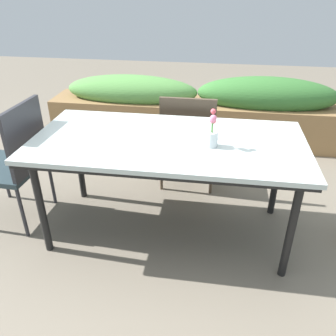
{
  "coord_description": "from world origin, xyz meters",
  "views": [
    {
      "loc": [
        0.28,
        -2.13,
        1.79
      ],
      "look_at": [
        -0.05,
        0.02,
        0.56
      ],
      "focal_mm": 36.97,
      "sensor_mm": 36.0,
      "label": 1
    }
  ],
  "objects_px": {
    "dining_table": "(168,147)",
    "planter_box": "(198,110)",
    "chair_end_left": "(14,159)",
    "chair_far_side": "(189,135)",
    "flower_vase": "(212,134)"
  },
  "relations": [
    {
      "from": "dining_table",
      "to": "planter_box",
      "type": "relative_size",
      "value": 0.54
    },
    {
      "from": "planter_box",
      "to": "dining_table",
      "type": "bearing_deg",
      "value": -93.08
    },
    {
      "from": "flower_vase",
      "to": "chair_end_left",
      "type": "bearing_deg",
      "value": 177.52
    },
    {
      "from": "dining_table",
      "to": "planter_box",
      "type": "xyz_separation_m",
      "value": [
        0.1,
        1.77,
        -0.36
      ]
    },
    {
      "from": "planter_box",
      "to": "flower_vase",
      "type": "bearing_deg",
      "value": -83.65
    },
    {
      "from": "flower_vase",
      "to": "planter_box",
      "type": "bearing_deg",
      "value": 96.35
    },
    {
      "from": "chair_far_side",
      "to": "planter_box",
      "type": "relative_size",
      "value": 0.26
    },
    {
      "from": "chair_far_side",
      "to": "planter_box",
      "type": "height_order",
      "value": "chair_far_side"
    },
    {
      "from": "chair_end_left",
      "to": "chair_far_side",
      "type": "relative_size",
      "value": 1.1
    },
    {
      "from": "dining_table",
      "to": "chair_far_side",
      "type": "bearing_deg",
      "value": 83.65
    },
    {
      "from": "chair_end_left",
      "to": "flower_vase",
      "type": "relative_size",
      "value": 3.81
    },
    {
      "from": "dining_table",
      "to": "flower_vase",
      "type": "bearing_deg",
      "value": -13.02
    },
    {
      "from": "dining_table",
      "to": "flower_vase",
      "type": "xyz_separation_m",
      "value": [
        0.3,
        -0.07,
        0.15
      ]
    },
    {
      "from": "chair_end_left",
      "to": "planter_box",
      "type": "bearing_deg",
      "value": -33.28
    },
    {
      "from": "flower_vase",
      "to": "planter_box",
      "type": "relative_size",
      "value": 0.07
    }
  ]
}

